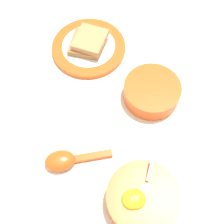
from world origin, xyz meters
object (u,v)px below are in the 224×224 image
egg_bowl (142,198)px  toast_plate (89,47)px  toast_sandwich (88,42)px  congee_bowl (152,91)px  soup_spoon (65,160)px

egg_bowl → toast_plate: size_ratio=0.76×
egg_bowl → toast_sandwich: 0.47m
toast_sandwich → congee_bowl: (0.05, 0.24, -0.01)m
egg_bowl → toast_plate: 0.47m
toast_plate → congee_bowl: congee_bowl is taller
egg_bowl → congee_bowl: size_ratio=1.09×
toast_sandwich → congee_bowl: size_ratio=0.77×
toast_plate → congee_bowl: bearing=77.1°
toast_plate → egg_bowl: bearing=47.1°
soup_spoon → congee_bowl: (-0.28, 0.10, 0.01)m
toast_sandwich → soup_spoon: size_ratio=0.79×
egg_bowl → soup_spoon: bearing=-87.5°
congee_bowl → toast_plate: bearing=-102.9°
egg_bowl → soup_spoon: 0.21m
toast_plate → toast_sandwich: 0.03m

